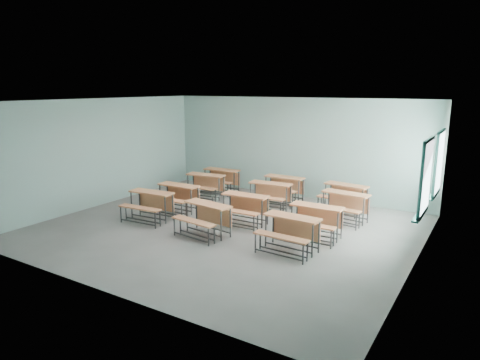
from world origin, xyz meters
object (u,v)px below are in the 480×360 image
object	(u,v)px
desk_unit_r1c0	(176,194)
desk_unit_r3c0	(220,177)
desk_unit_r3c1	(283,185)
desk_unit_r0c0	(149,202)
desk_unit_r0c2	(290,229)
desk_unit_r2c0	(204,183)
desk_unit_r1c1	(243,205)
desk_unit_r2c1	(269,192)
desk_unit_r1c2	(315,217)
desk_unit_r3c2	(344,194)
desk_unit_r2c2	(344,203)
desk_unit_r0c1	(205,215)

from	to	relation	value
desk_unit_r1c0	desk_unit_r3c0	bearing A→B (deg)	94.70
desk_unit_r3c1	desk_unit_r0c0	bearing A→B (deg)	-120.63
desk_unit_r0c2	desk_unit_r1c0	bearing A→B (deg)	167.99
desk_unit_r0c0	desk_unit_r2c0	xyz separation A→B (m)	(-0.11, 2.63, 0.00)
desk_unit_r1c1	desk_unit_r2c1	bearing A→B (deg)	90.88
desk_unit_r2c0	desk_unit_r2c1	size ratio (longest dim) A/B	1.02
desk_unit_r0c0	desk_unit_r1c1	xyz separation A→B (m)	(2.32, 1.05, 0.00)
desk_unit_r1c2	desk_unit_r2c0	distance (m)	4.70
desk_unit_r1c2	desk_unit_r3c2	xyz separation A→B (m)	(-0.12, 2.56, 0.00)
desk_unit_r1c2	desk_unit_r2c2	distance (m)	1.61
desk_unit_r3c1	desk_unit_r3c2	distance (m)	1.99
desk_unit_r2c2	desk_unit_r3c1	size ratio (longest dim) A/B	1.06
desk_unit_r0c1	desk_unit_r1c1	xyz separation A→B (m)	(0.35, 1.22, 0.00)
desk_unit_r0c0	desk_unit_r0c1	world-z (taller)	same
desk_unit_r3c2	desk_unit_r1c2	bearing A→B (deg)	-79.62
desk_unit_r0c2	desk_unit_r1c1	bearing A→B (deg)	151.89
desk_unit_r2c1	desk_unit_r3c0	distance (m)	2.59
desk_unit_r1c0	desk_unit_r3c1	bearing A→B (deg)	50.63
desk_unit_r0c2	desk_unit_r3c0	bearing A→B (deg)	142.43
desk_unit_r1c1	desk_unit_r3c2	bearing A→B (deg)	51.77
desk_unit_r2c0	desk_unit_r3c0	world-z (taller)	same
desk_unit_r1c1	desk_unit_r3c2	distance (m)	3.14
desk_unit_r3c2	desk_unit_r0c1	bearing A→B (deg)	-112.95
desk_unit_r2c1	desk_unit_r3c2	size ratio (longest dim) A/B	0.97
desk_unit_r1c1	desk_unit_r3c2	size ratio (longest dim) A/B	0.94
desk_unit_r0c2	desk_unit_r2c2	bearing A→B (deg)	85.84
desk_unit_r1c0	desk_unit_r0c2	bearing A→B (deg)	-15.28
desk_unit_r1c2	desk_unit_r3c1	xyz separation A→B (m)	(-2.11, 2.62, 0.00)
desk_unit_r1c1	desk_unit_r2c2	size ratio (longest dim) A/B	0.96
desk_unit_r1c1	desk_unit_r3c1	distance (m)	2.59
desk_unit_r1c2	desk_unit_r3c1	distance (m)	3.37
desk_unit_r3c1	desk_unit_r1c1	bearing A→B (deg)	-86.85
desk_unit_r3c1	desk_unit_r1c2	bearing A→B (deg)	-50.63
desk_unit_r0c0	desk_unit_r2c2	xyz separation A→B (m)	(4.48, 2.63, 0.00)
desk_unit_r2c2	desk_unit_r3c0	xyz separation A→B (m)	(-4.63, 0.98, 0.00)
desk_unit_r1c0	desk_unit_r2c0	distance (m)	1.61
desk_unit_r0c0	desk_unit_r3c1	xyz separation A→B (m)	(2.19, 3.64, 0.00)
desk_unit_r2c1	desk_unit_r3c2	world-z (taller)	same
desk_unit_r0c1	desk_unit_r3c2	world-z (taller)	same
desk_unit_r0c0	desk_unit_r0c2	xyz separation A→B (m)	(4.15, -0.05, 0.00)
desk_unit_r2c0	desk_unit_r0c2	bearing A→B (deg)	-38.61
desk_unit_r1c0	desk_unit_r1c2	distance (m)	4.22
desk_unit_r1c2	desk_unit_r2c0	xyz separation A→B (m)	(-4.42, 1.61, 0.00)
desk_unit_r0c1	desk_unit_r3c1	xyz separation A→B (m)	(0.22, 3.81, 0.00)
desk_unit_r1c1	desk_unit_r2c1	distance (m)	1.56
desk_unit_r0c2	desk_unit_r1c0	distance (m)	4.21
desk_unit_r2c0	desk_unit_r3c0	size ratio (longest dim) A/B	1.03
desk_unit_r1c2	desk_unit_r2c0	size ratio (longest dim) A/B	0.95
desk_unit_r2c1	desk_unit_r3c0	xyz separation A→B (m)	(-2.39, 1.00, 0.00)
desk_unit_r2c2	desk_unit_r3c1	world-z (taller)	same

